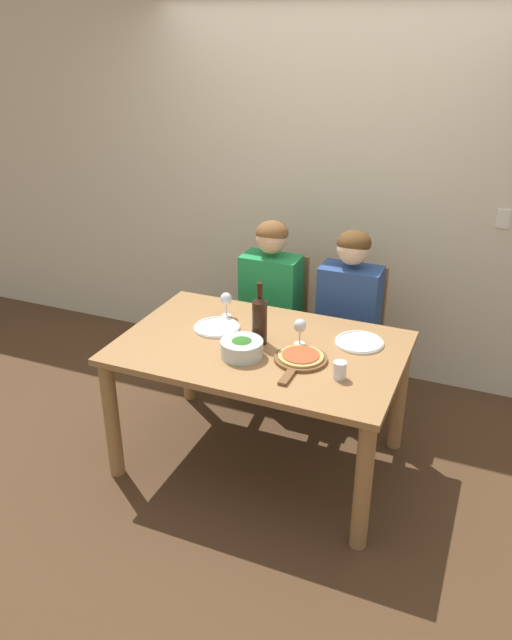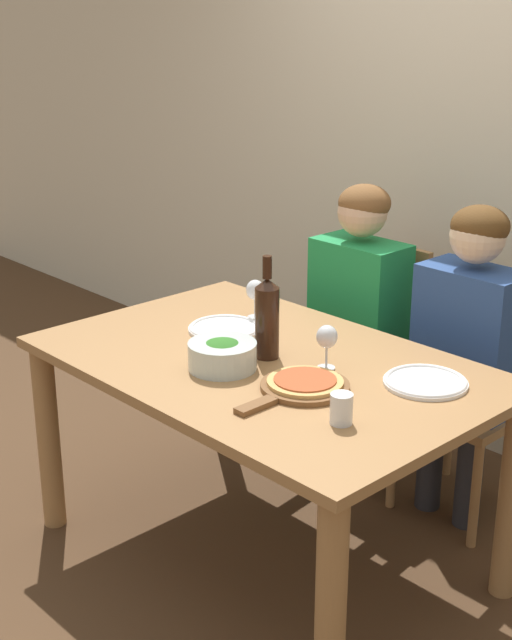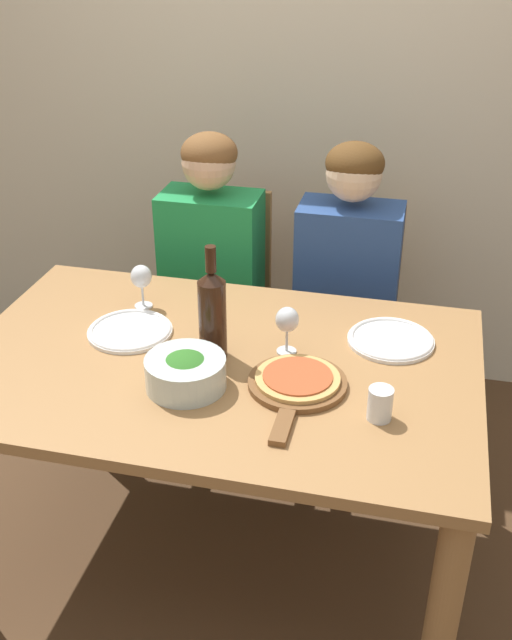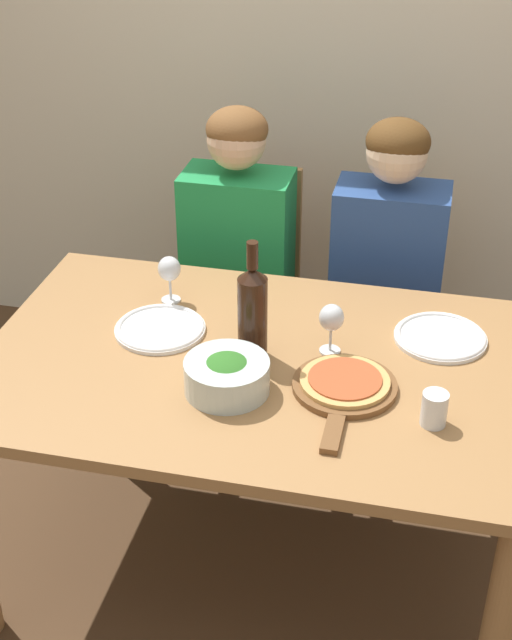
{
  "view_description": "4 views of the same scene",
  "coord_description": "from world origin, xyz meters",
  "px_view_note": "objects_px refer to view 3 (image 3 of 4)",
  "views": [
    {
      "loc": [
        1.14,
        -2.78,
        2.35
      ],
      "look_at": [
        -0.09,
        0.16,
        0.83
      ],
      "focal_mm": 35.0,
      "sensor_mm": 36.0,
      "label": 1
    },
    {
      "loc": [
        1.99,
        -1.92,
        1.89
      ],
      "look_at": [
        -0.09,
        0.04,
        0.87
      ],
      "focal_mm": 50.0,
      "sensor_mm": 36.0,
      "label": 2
    },
    {
      "loc": [
        0.55,
        -1.79,
        1.95
      ],
      "look_at": [
        0.13,
        -0.03,
        0.93
      ],
      "focal_mm": 42.0,
      "sensor_mm": 36.0,
      "label": 3
    },
    {
      "loc": [
        0.46,
        -2.0,
        2.15
      ],
      "look_at": [
        -0.02,
        0.08,
        0.85
      ],
      "focal_mm": 50.0,
      "sensor_mm": 36.0,
      "label": 4
    }
  ],
  "objects_px": {
    "chair_right": "(347,313)",
    "wine_bottle": "(212,313)",
    "person_woman": "(210,258)",
    "dinner_plate_right": "(391,340)",
    "person_man": "(347,272)",
    "chair_left": "(220,298)",
    "wine_glass_left": "(141,279)",
    "dinner_plate_left": "(130,331)",
    "water_tumbler": "(380,404)",
    "wine_glass_right": "(287,322)",
    "broccoli_bowl": "(186,372)",
    "pizza_on_board": "(297,383)"
  },
  "relations": [
    {
      "from": "chair_right",
      "to": "wine_bottle",
      "type": "xyz_separation_m",
      "value": [
        -0.31,
        -0.84,
        0.41
      ]
    },
    {
      "from": "person_woman",
      "to": "dinner_plate_right",
      "type": "distance_m",
      "value": 0.9
    },
    {
      "from": "person_man",
      "to": "dinner_plate_right",
      "type": "bearing_deg",
      "value": -69.12
    },
    {
      "from": "chair_left",
      "to": "chair_right",
      "type": "bearing_deg",
      "value": 0.0
    },
    {
      "from": "person_man",
      "to": "wine_glass_left",
      "type": "distance_m",
      "value": 0.8
    },
    {
      "from": "dinner_plate_left",
      "to": "water_tumbler",
      "type": "xyz_separation_m",
      "value": [
        0.8,
        -0.26,
        0.04
      ]
    },
    {
      "from": "person_woman",
      "to": "wine_glass_right",
      "type": "xyz_separation_m",
      "value": [
        0.43,
        -0.66,
        0.13
      ]
    },
    {
      "from": "chair_left",
      "to": "water_tumbler",
      "type": "xyz_separation_m",
      "value": [
        0.74,
        -1.04,
        0.31
      ]
    },
    {
      "from": "person_woman",
      "to": "broccoli_bowl",
      "type": "distance_m",
      "value": 0.93
    },
    {
      "from": "chair_left",
      "to": "pizza_on_board",
      "type": "bearing_deg",
      "value": -62.25
    },
    {
      "from": "chair_left",
      "to": "chair_right",
      "type": "relative_size",
      "value": 1.0
    },
    {
      "from": "dinner_plate_right",
      "to": "chair_right",
      "type": "bearing_deg",
      "value": 107.42
    },
    {
      "from": "dinner_plate_left",
      "to": "wine_bottle",
      "type": "bearing_deg",
      "value": -12.85
    },
    {
      "from": "pizza_on_board",
      "to": "wine_glass_left",
      "type": "relative_size",
      "value": 2.77
    },
    {
      "from": "broccoli_bowl",
      "to": "dinner_plate_right",
      "type": "bearing_deg",
      "value": 35.01
    },
    {
      "from": "dinner_plate_right",
      "to": "wine_glass_left",
      "type": "height_order",
      "value": "wine_glass_left"
    },
    {
      "from": "wine_bottle",
      "to": "pizza_on_board",
      "type": "bearing_deg",
      "value": -21.61
    },
    {
      "from": "wine_glass_left",
      "to": "water_tumbler",
      "type": "distance_m",
      "value": 0.94
    },
    {
      "from": "pizza_on_board",
      "to": "chair_left",
      "type": "bearing_deg",
      "value": 117.75
    },
    {
      "from": "wine_bottle",
      "to": "wine_glass_left",
      "type": "bearing_deg",
      "value": 142.44
    },
    {
      "from": "person_man",
      "to": "dinner_plate_left",
      "type": "distance_m",
      "value": 0.89
    },
    {
      "from": "wine_bottle",
      "to": "wine_glass_right",
      "type": "xyz_separation_m",
      "value": [
        0.21,
        0.07,
        -0.04
      ]
    },
    {
      "from": "broccoli_bowl",
      "to": "person_man",
      "type": "bearing_deg",
      "value": 69.61
    },
    {
      "from": "chair_left",
      "to": "dinner_plate_left",
      "type": "relative_size",
      "value": 3.55
    },
    {
      "from": "chair_left",
      "to": "dinner_plate_left",
      "type": "xyz_separation_m",
      "value": [
        -0.07,
        -0.78,
        0.27
      ]
    },
    {
      "from": "wine_bottle",
      "to": "wine_glass_right",
      "type": "distance_m",
      "value": 0.22
    },
    {
      "from": "person_man",
      "to": "dinner_plate_left",
      "type": "xyz_separation_m",
      "value": [
        -0.6,
        -0.66,
        0.04
      ]
    },
    {
      "from": "wine_glass_right",
      "to": "water_tumbler",
      "type": "distance_m",
      "value": 0.41
    },
    {
      "from": "broccoli_bowl",
      "to": "water_tumbler",
      "type": "xyz_separation_m",
      "value": [
        0.54,
        -0.02,
        -0.0
      ]
    },
    {
      "from": "broccoli_bowl",
      "to": "dinner_plate_right",
      "type": "relative_size",
      "value": 0.85
    },
    {
      "from": "wine_bottle",
      "to": "dinner_plate_left",
      "type": "height_order",
      "value": "wine_bottle"
    },
    {
      "from": "person_man",
      "to": "wine_glass_right",
      "type": "height_order",
      "value": "person_man"
    },
    {
      "from": "chair_right",
      "to": "person_man",
      "type": "distance_m",
      "value": 0.26
    },
    {
      "from": "chair_left",
      "to": "person_man",
      "type": "height_order",
      "value": "person_man"
    },
    {
      "from": "pizza_on_board",
      "to": "wine_bottle",
      "type": "bearing_deg",
      "value": 158.39
    },
    {
      "from": "dinner_plate_left",
      "to": "pizza_on_board",
      "type": "distance_m",
      "value": 0.59
    },
    {
      "from": "chair_right",
      "to": "dinner_plate_left",
      "type": "height_order",
      "value": "chair_right"
    },
    {
      "from": "wine_glass_right",
      "to": "person_woman",
      "type": "bearing_deg",
      "value": 123.4
    },
    {
      "from": "wine_bottle",
      "to": "broccoli_bowl",
      "type": "distance_m",
      "value": 0.2
    },
    {
      "from": "water_tumbler",
      "to": "wine_glass_right",
      "type": "bearing_deg",
      "value": 138.48
    },
    {
      "from": "wine_bottle",
      "to": "dinner_plate_right",
      "type": "bearing_deg",
      "value": 21.67
    },
    {
      "from": "wine_glass_right",
      "to": "broccoli_bowl",
      "type": "bearing_deg",
      "value": -134.18
    },
    {
      "from": "chair_right",
      "to": "broccoli_bowl",
      "type": "distance_m",
      "value": 1.11
    },
    {
      "from": "broccoli_bowl",
      "to": "wine_glass_right",
      "type": "height_order",
      "value": "wine_glass_right"
    },
    {
      "from": "person_woman",
      "to": "water_tumbler",
      "type": "relative_size",
      "value": 13.45
    },
    {
      "from": "chair_right",
      "to": "dinner_plate_left",
      "type": "relative_size",
      "value": 3.55
    },
    {
      "from": "chair_right",
      "to": "dinner_plate_right",
      "type": "xyz_separation_m",
      "value": [
        0.2,
        -0.64,
        0.27
      ]
    },
    {
      "from": "dinner_plate_right",
      "to": "person_man",
      "type": "bearing_deg",
      "value": 110.88
    },
    {
      "from": "person_woman",
      "to": "broccoli_bowl",
      "type": "relative_size",
      "value": 5.41
    },
    {
      "from": "person_man",
      "to": "wine_bottle",
      "type": "bearing_deg",
      "value": -112.83
    }
  ]
}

